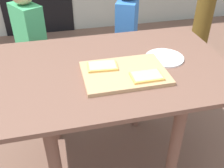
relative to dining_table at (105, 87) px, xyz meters
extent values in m
plane|color=brown|center=(0.00, 0.00, -0.64)|extent=(16.00, 16.00, 0.00)
cube|color=brown|center=(0.00, 0.00, 0.11)|extent=(1.36, 0.84, 0.02)
cylinder|color=brown|center=(0.31, -0.31, -0.27)|extent=(0.06, 0.06, 0.74)
cylinder|color=brown|center=(-0.31, 0.31, -0.27)|extent=(0.06, 0.06, 0.74)
cylinder|color=brown|center=(0.31, 0.31, -0.27)|extent=(0.06, 0.06, 0.74)
cube|color=tan|center=(0.09, -0.10, 0.13)|extent=(0.42, 0.30, 0.02)
cube|color=#E7B050|center=(-0.02, -0.03, 0.15)|extent=(0.16, 0.11, 0.01)
cube|color=#F3D88D|center=(-0.02, -0.03, 0.16)|extent=(0.14, 0.10, 0.00)
cube|color=#E7B050|center=(0.17, -0.17, 0.15)|extent=(0.15, 0.10, 0.01)
cube|color=#F3D88D|center=(0.17, -0.17, 0.16)|extent=(0.14, 0.09, 0.00)
cylinder|color=white|center=(0.35, 0.02, 0.13)|extent=(0.21, 0.21, 0.01)
cylinder|color=#344D40|center=(-0.44, 0.75, -0.37)|extent=(0.09, 0.09, 0.54)
cylinder|color=#344D40|center=(-0.37, 0.63, -0.37)|extent=(0.09, 0.09, 0.54)
cube|color=#3FA566|center=(-0.41, 0.69, 0.09)|extent=(0.24, 0.28, 0.37)
cylinder|color=#3B3139|center=(0.35, 0.72, -0.37)|extent=(0.09, 0.09, 0.54)
cylinder|color=#3B3139|center=(0.29, 0.60, -0.37)|extent=(0.09, 0.09, 0.54)
cube|color=blue|center=(0.32, 0.66, 0.08)|extent=(0.23, 0.28, 0.36)
camera|label=1|loc=(-0.24, -1.17, 0.85)|focal=42.21mm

